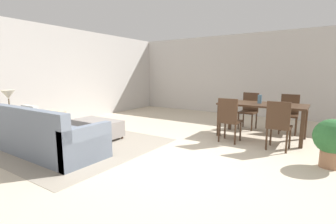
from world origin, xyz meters
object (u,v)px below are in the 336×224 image
ottoman_table (97,128)px  dining_table (262,108)px  vase_centerpiece (260,99)px  dining_chair_far_left (249,108)px  table_lamp (8,96)px  dining_chair_near_left (229,118)px  side_table (11,121)px  dining_chair_far_right (289,111)px  dining_chair_near_right (279,123)px  potted_plant (332,139)px  couch (47,138)px

ottoman_table → dining_table: (2.99, 2.02, 0.44)m
vase_centerpiece → dining_chair_far_left: bearing=118.8°
table_lamp → dining_chair_near_left: table_lamp is taller
side_table → dining_chair_near_left: bearing=31.9°
ottoman_table → dining_chair_far_left: size_ratio=1.20×
ottoman_table → dining_chair_far_right: (3.45, 2.82, 0.29)m
dining_chair_near_left → dining_chair_far_left: bearing=90.2°
side_table → dining_chair_far_left: bearing=45.7°
dining_chair_near_right → potted_plant: size_ratio=1.23×
dining_chair_near_right → potted_plant: bearing=-28.4°
ottoman_table → dining_chair_far_right: bearing=39.3°
side_table → dining_chair_far_right: dining_chair_far_right is taller
dining_chair_far_left → dining_chair_near_left: bearing=-89.8°
side_table → ottoman_table: bearing=40.9°
side_table → dining_chair_far_left: dining_chair_far_left is taller
potted_plant → ottoman_table: bearing=-169.5°
potted_plant → dining_chair_far_left: bearing=131.4°
couch → dining_table: bearing=47.8°
table_lamp → dining_chair_far_left: bearing=45.7°
couch → vase_centerpiece: bearing=48.6°
side_table → dining_chair_near_right: size_ratio=0.60×
dining_table → dining_chair_near_right: (0.47, -0.78, -0.15)m
side_table → dining_table: (4.32, 3.17, 0.23)m
vase_centerpiece → side_table: bearing=-143.2°
couch → dining_chair_far_left: bearing=58.4°
dining_table → vase_centerpiece: 0.19m
couch → table_lamp: (-1.40, 0.05, 0.67)m
dining_chair_far_left → vase_centerpiece: 0.91m
dining_chair_far_right → vase_centerpiece: 0.99m
dining_chair_far_left → dining_table: bearing=-58.5°
table_lamp → potted_plant: (5.60, 1.94, -0.52)m
dining_chair_far_left → dining_chair_far_right: size_ratio=1.00×
dining_chair_far_left → vase_centerpiece: vase_centerpiece is taller
couch → dining_chair_near_right: size_ratio=2.39×
dining_table → dining_chair_far_left: dining_chair_far_left is taller
dining_table → dining_chair_far_left: bearing=121.5°
side_table → table_lamp: table_lamp is taller
vase_centerpiece → couch: bearing=-131.4°
couch → potted_plant: (4.20, 1.99, 0.15)m
ottoman_table → side_table: bearing=-139.1°
dining_chair_near_right → vase_centerpiece: (-0.53, 0.81, 0.33)m
couch → side_table: 1.41m
vase_centerpiece → potted_plant: (1.35, -1.25, -0.41)m
couch → potted_plant: 4.66m
side_table → dining_chair_far_left: size_ratio=0.60×
dining_table → dining_chair_far_right: 0.93m
dining_table → dining_chair_near_left: 0.91m
dining_chair_near_right → side_table: bearing=-153.5°
dining_table → potted_plant: dining_table is taller
table_lamp → dining_chair_near_left: size_ratio=0.57×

